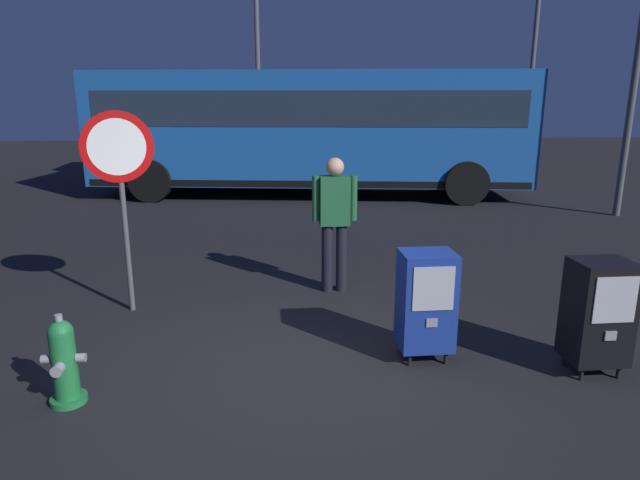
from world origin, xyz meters
The scene contains 10 objects.
ground_plane centered at (0.00, 0.00, 0.00)m, with size 60.00×60.00×0.00m, color black.
fire_hydrant centered at (-1.85, -0.29, 0.35)m, with size 0.33×0.31×0.75m.
newspaper_box_primary centered at (2.57, -0.20, 0.57)m, with size 0.48×0.42×1.02m.
newspaper_box_secondary centered at (1.17, 0.20, 0.57)m, with size 0.48×0.42×1.02m.
stop_sign centered at (-1.81, 1.68, 1.60)m, with size 0.71×0.31×2.23m.
pedestrian centered at (0.57, 2.12, 0.95)m, with size 0.55×0.22×1.67m.
bus_near centered at (0.82, 9.39, 1.71)m, with size 10.75×4.02×3.00m.
bus_far centered at (0.54, 13.48, 1.71)m, with size 10.61×3.21×3.00m.
street_light_near_left centered at (7.62, 11.80, 4.12)m, with size 0.32×0.32×7.12m.
street_light_far_left centered at (-0.46, 12.73, 4.17)m, with size 0.32×0.32×7.22m.
Camera 1 is at (-0.23, -4.31, 2.32)m, focal length 30.44 mm.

